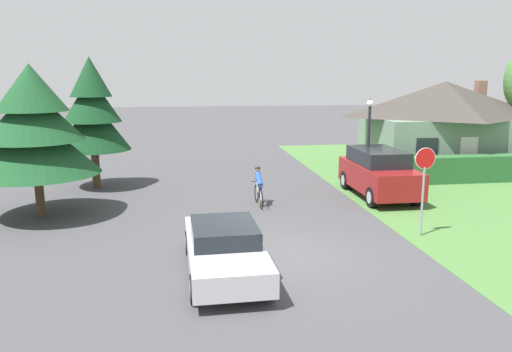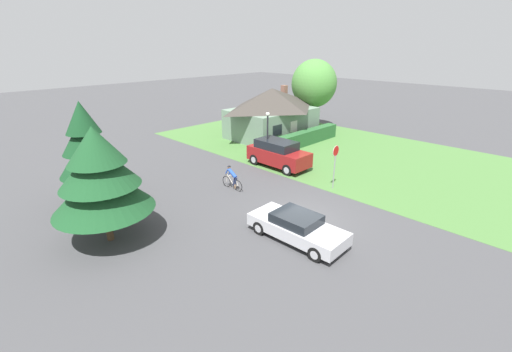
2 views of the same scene
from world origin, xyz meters
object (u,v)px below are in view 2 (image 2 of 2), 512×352
at_px(cyclist, 232,178).
at_px(conifer_tall_near, 100,176).
at_px(cottage_house, 272,112).
at_px(parked_suv_right, 278,154).
at_px(street_lamp, 268,131).
at_px(sedan_left_lane, 297,227).
at_px(conifer_tall_far, 86,144).
at_px(stop_sign, 335,159).
at_px(deciduous_tree_right, 314,84).

distance_m(cyclist, conifer_tall_near, 8.38).
relative_size(cottage_house, parked_suv_right, 1.81).
height_order(parked_suv_right, street_lamp, street_lamp).
distance_m(sedan_left_lane, cyclist, 6.87).
relative_size(cottage_house, cyclist, 4.87).
bearing_deg(conifer_tall_far, stop_sign, -37.64).
bearing_deg(parked_suv_right, cyclist, 97.93).
distance_m(sedan_left_lane, parked_suv_right, 10.15).
bearing_deg(cottage_house, conifer_tall_near, -157.06).
bearing_deg(conifer_tall_far, parked_suv_right, -16.40).
height_order(cyclist, parked_suv_right, parked_suv_right).
relative_size(street_lamp, conifer_tall_far, 0.69).
xyz_separation_m(cottage_house, street_lamp, (-6.30, -5.29, 0.12)).
bearing_deg(conifer_tall_far, cyclist, -31.79).
distance_m(cyclist, stop_sign, 6.47).
xyz_separation_m(street_lamp, conifer_tall_near, (-13.01, -2.06, 0.66)).
xyz_separation_m(cottage_house, cyclist, (-11.32, -6.95, -1.70)).
relative_size(sedan_left_lane, parked_suv_right, 1.00).
relative_size(sedan_left_lane, cyclist, 2.68).
xyz_separation_m(sedan_left_lane, parked_suv_right, (7.04, 7.30, 0.34)).
relative_size(cottage_house, conifer_tall_near, 1.60).
relative_size(stop_sign, conifer_tall_near, 0.52).
height_order(cottage_house, conifer_tall_near, conifer_tall_near).
bearing_deg(cyclist, street_lamp, -73.27).
height_order(cottage_house, street_lamp, cottage_house).
relative_size(cyclist, conifer_tall_near, 0.33).
bearing_deg(sedan_left_lane, cyclist, -17.31).
bearing_deg(sedan_left_lane, stop_sign, -72.98).
height_order(cyclist, street_lamp, street_lamp).
distance_m(cottage_house, deciduous_tree_right, 6.11).
xyz_separation_m(parked_suv_right, deciduous_tree_right, (11.79, 5.49, 3.70)).
height_order(cyclist, deciduous_tree_right, deciduous_tree_right).
bearing_deg(sedan_left_lane, street_lamp, -41.22).
bearing_deg(cyclist, stop_sign, -136.55).
bearing_deg(cyclist, deciduous_tree_right, -71.47).
height_order(cyclist, conifer_tall_far, conifer_tall_far).
bearing_deg(cyclist, parked_suv_right, -83.83).
bearing_deg(cottage_house, conifer_tall_far, -169.29).
bearing_deg(deciduous_tree_right, sedan_left_lane, -145.80).
height_order(sedan_left_lane, deciduous_tree_right, deciduous_tree_right).
bearing_deg(sedan_left_lane, parked_suv_right, -45.26).
bearing_deg(parked_suv_right, stop_sign, 173.00).
bearing_deg(street_lamp, conifer_tall_far, 167.80).
distance_m(cyclist, deciduous_tree_right, 18.46).
bearing_deg(cyclist, conifer_tall_far, 56.68).
distance_m(sedan_left_lane, conifer_tall_near, 9.07).
xyz_separation_m(cyclist, deciduous_tree_right, (16.93, 6.18, 3.99)).
relative_size(conifer_tall_far, deciduous_tree_right, 0.81).
xyz_separation_m(sedan_left_lane, street_lamp, (6.91, 8.26, 1.88)).
height_order(cyclist, conifer_tall_near, conifer_tall_near).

